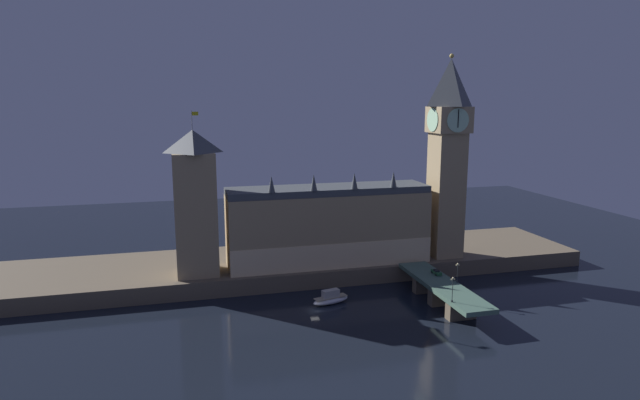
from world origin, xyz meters
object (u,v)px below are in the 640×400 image
Objects in this scene: clock_tower at (448,152)px; victoria_tower at (195,203)px; street_lamp_near at (453,286)px; boat_upstream at (331,299)px; street_lamp_mid at (458,270)px; pedestrian_mid_walk at (454,278)px; car_southbound_trail at (436,272)px.

clock_tower is 91.09m from victoria_tower.
street_lamp_near is 0.58× the size of boat_upstream.
street_lamp_mid is (-11.85, -31.89, -33.83)m from clock_tower.
street_lamp_near reaches higher than boat_upstream.
street_lamp_near is at bearing -120.30° from pedestrian_mid_walk.
victoria_tower is at bearing 148.78° from boat_upstream.
car_southbound_trail is 2.73× the size of pedestrian_mid_walk.
street_lamp_mid is (78.03, -33.21, -19.10)m from victoria_tower.
clock_tower reaches higher than car_southbound_trail.
pedestrian_mid_walk is (-12.25, -30.75, -36.84)m from clock_tower.
street_lamp_near is at bearing -35.04° from victoria_tower.
pedestrian_mid_walk is 0.23× the size of street_lamp_near.
street_lamp_near is (68.37, -47.93, -18.40)m from victoria_tower.
victoria_tower is at bearing 144.96° from street_lamp_near.
boat_upstream is (-35.91, 0.42, -5.87)m from car_southbound_trail.
boat_upstream is at bearing 167.97° from pedestrian_mid_walk.
clock_tower is 49.53m from pedestrian_mid_walk.
car_southbound_trail is 0.74× the size of street_lamp_mid.
street_lamp_near reaches higher than pedestrian_mid_walk.
clock_tower is at bearing 57.89° from car_southbound_trail.
clock_tower is 43.73× the size of pedestrian_mid_walk.
street_lamp_mid is at bearing -73.52° from car_southbound_trail.
street_lamp_mid is (0.40, -1.14, 3.01)m from pedestrian_mid_walk.
pedestrian_mid_walk is (2.22, -7.71, 0.16)m from car_southbound_trail.
pedestrian_mid_walk is 3.24m from street_lamp_mid.
street_lamp_near reaches higher than street_lamp_mid.
pedestrian_mid_walk is 39.45m from boat_upstream.
boat_upstream is at bearing 140.27° from street_lamp_near.
victoria_tower is at bearing 162.09° from car_southbound_trail.
car_southbound_trail is 8.02m from pedestrian_mid_walk.
street_lamp_near is (-21.51, -46.61, -33.14)m from clock_tower.
car_southbound_trail is (75.42, -24.37, -22.27)m from victoria_tower.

